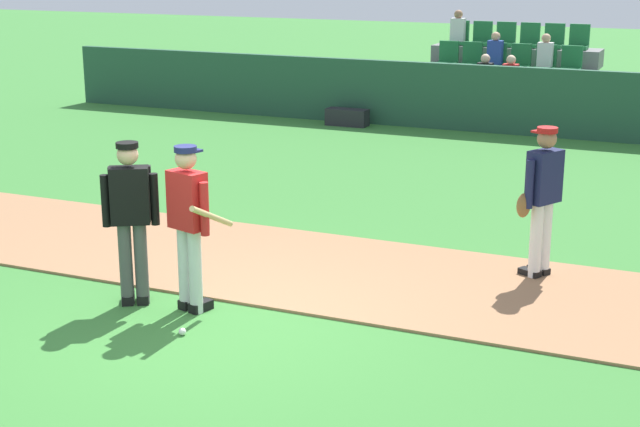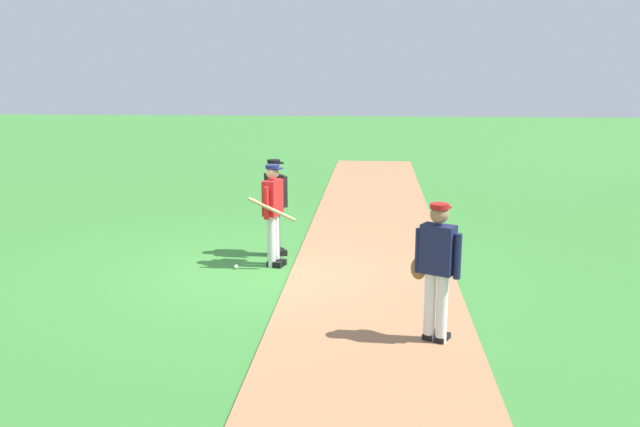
{
  "view_description": "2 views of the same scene",
  "coord_description": "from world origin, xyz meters",
  "views": [
    {
      "loc": [
        4.63,
        -7.75,
        3.66
      ],
      "look_at": [
        0.72,
        1.22,
        0.93
      ],
      "focal_mm": 53.26,
      "sensor_mm": 36.0,
      "label": 1
    },
    {
      "loc": [
        10.5,
        1.96,
        3.28
      ],
      "look_at": [
        1.01,
        1.17,
        1.23
      ],
      "focal_mm": 36.83,
      "sensor_mm": 36.0,
      "label": 2
    }
  ],
  "objects": [
    {
      "name": "runner_navy_jersey",
      "position": [
        2.79,
        2.73,
        0.96
      ],
      "size": [
        0.46,
        0.6,
        1.76
      ],
      "color": "white",
      "rests_on": "ground"
    },
    {
      "name": "baseball",
      "position": [
        -0.07,
        -0.36,
        0.04
      ],
      "size": [
        0.07,
        0.07,
        0.07
      ],
      "primitive_type": "sphere",
      "color": "white",
      "rests_on": "ground"
    },
    {
      "name": "stadium_bleachers",
      "position": [
        -0.0,
        13.26,
        0.62
      ],
      "size": [
        3.9,
        2.95,
        2.3
      ],
      "color": "slate",
      "rests_on": "ground"
    },
    {
      "name": "equipment_bag",
      "position": [
        -2.88,
        10.94,
        0.18
      ],
      "size": [
        0.9,
        0.36,
        0.36
      ],
      "primitive_type": "cube",
      "color": "#232328",
      "rests_on": "ground"
    },
    {
      "name": "infield_dirt_path",
      "position": [
        0.0,
        1.95,
        0.01
      ],
      "size": [
        28.0,
        2.7,
        0.03
      ],
      "primitive_type": "cube",
      "color": "#9E704C",
      "rests_on": "ground"
    },
    {
      "name": "batter_red_jersey",
      "position": [
        -0.32,
        0.25,
        0.97
      ],
      "size": [
        0.59,
        0.8,
        1.76
      ],
      "color": "silver",
      "rests_on": "ground"
    },
    {
      "name": "dugout_fence",
      "position": [
        0.0,
        11.39,
        0.69
      ],
      "size": [
        20.0,
        0.16,
        1.38
      ],
      "primitive_type": "cube",
      "color": "#234C38",
      "rests_on": "ground"
    },
    {
      "name": "umpire_home_plate",
      "position": [
        -0.98,
        0.19,
        1.0
      ],
      "size": [
        0.54,
        0.46,
        1.76
      ],
      "color": "#4C4C4C",
      "rests_on": "ground"
    },
    {
      "name": "ground_plane",
      "position": [
        0.0,
        0.0,
        0.0
      ],
      "size": [
        80.0,
        80.0,
        0.0
      ],
      "primitive_type": "plane",
      "color": "#387A33"
    }
  ]
}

